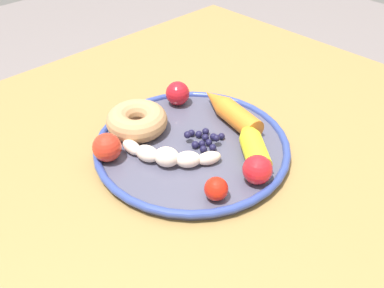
{
  "coord_description": "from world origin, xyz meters",
  "views": [
    {
      "loc": [
        -0.36,
        -0.34,
        1.14
      ],
      "look_at": [
        -0.01,
        0.02,
        0.75
      ],
      "focal_mm": 38.38,
      "sensor_mm": 36.0,
      "label": 1
    }
  ],
  "objects": [
    {
      "name": "carrot_orange",
      "position": [
        0.08,
        0.02,
        0.76
      ],
      "size": [
        0.06,
        0.14,
        0.04
      ],
      "color": "orange",
      "rests_on": "plate"
    },
    {
      "name": "banana",
      "position": [
        -0.06,
        0.01,
        0.76
      ],
      "size": [
        0.1,
        0.13,
        0.03
      ],
      "color": "#F5DAC2",
      "rests_on": "plate"
    },
    {
      "name": "tomato_near",
      "position": [
        -0.06,
        -0.09,
        0.76
      ],
      "size": [
        0.03,
        0.03,
        0.03
      ],
      "primitive_type": "sphere",
      "color": "red",
      "rests_on": "plate"
    },
    {
      "name": "tomato_far",
      "position": [
        0.06,
        0.12,
        0.77
      ],
      "size": [
        0.04,
        0.04,
        0.04
      ],
      "primitive_type": "sphere",
      "color": "red",
      "rests_on": "plate"
    },
    {
      "name": "carrot_yellow",
      "position": [
        0.04,
        -0.06,
        0.76
      ],
      "size": [
        0.1,
        0.11,
        0.03
      ],
      "color": "yellow",
      "rests_on": "plate"
    },
    {
      "name": "dining_table",
      "position": [
        0.0,
        0.0,
        0.64
      ],
      "size": [
        0.98,
        0.88,
        0.73
      ],
      "color": "olive",
      "rests_on": "ground_plane"
    },
    {
      "name": "blueberry_pile",
      "position": [
        0.01,
        0.0,
        0.75
      ],
      "size": [
        0.06,
        0.06,
        0.02
      ],
      "color": "#191638",
      "rests_on": "plate"
    },
    {
      "name": "tomato_mid",
      "position": [
        0.0,
        -0.11,
        0.77
      ],
      "size": [
        0.04,
        0.04,
        0.04
      ],
      "primitive_type": "sphere",
      "color": "red",
      "rests_on": "plate"
    },
    {
      "name": "tomato_extra",
      "position": [
        -0.12,
        0.08,
        0.77
      ],
      "size": [
        0.04,
        0.04,
        0.04
      ],
      "primitive_type": "sphere",
      "color": "red",
      "rests_on": "plate"
    },
    {
      "name": "donut",
      "position": [
        -0.04,
        0.1,
        0.77
      ],
      "size": [
        0.13,
        0.13,
        0.04
      ],
      "primitive_type": "torus",
      "rotation": [
        0.0,
        0.0,
        2.71
      ],
      "color": "tan",
      "rests_on": "plate"
    },
    {
      "name": "plate",
      "position": [
        -0.01,
        0.02,
        0.74
      ],
      "size": [
        0.3,
        0.3,
        0.02
      ],
      "color": "#48485C",
      "rests_on": "dining_table"
    }
  ]
}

